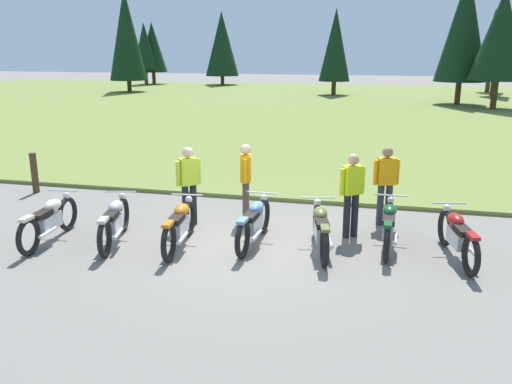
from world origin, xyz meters
TOP-DOWN VIEW (x-y plane):
  - ground_plane at (0.00, 0.00)m, footprint 140.00×140.00m
  - grass_moorland at (0.00, 25.09)m, footprint 80.00×44.00m
  - forest_treeline at (1.86, 33.77)m, footprint 45.94×24.60m
  - motorcycle_cream at (-3.77, -0.68)m, footprint 0.62×2.10m
  - motorcycle_silver at (-2.52, -0.45)m, footprint 0.76×2.06m
  - motorcycle_orange at (-1.23, -0.36)m, footprint 0.62×2.10m
  - motorcycle_sky_blue at (0.08, 0.13)m, footprint 0.62×2.10m
  - motorcycle_olive at (1.35, 0.05)m, footprint 0.73×2.07m
  - motorcycle_british_green at (2.55, 0.54)m, footprint 0.62×2.10m
  - motorcycle_red at (3.73, 0.24)m, footprint 0.71×2.08m
  - rider_with_back_turned at (1.83, 0.98)m, footprint 0.46×0.39m
  - rider_checking_bike at (-0.45, 1.52)m, footprint 0.29×0.54m
  - rider_in_hivis_vest at (-1.52, 0.91)m, footprint 0.42×0.41m
  - rider_near_row_end at (2.46, 1.92)m, footprint 0.52×0.33m
  - trail_marker_post at (-6.32, 2.42)m, footprint 0.12×0.12m

SIDE VIEW (x-z plane):
  - ground_plane at x=0.00m, z-range 0.00..0.00m
  - grass_moorland at x=0.00m, z-range 0.00..0.10m
  - motorcycle_cream at x=-3.77m, z-range 0.00..0.88m
  - motorcycle_silver at x=-2.52m, z-range 0.00..0.88m
  - motorcycle_orange at x=-1.23m, z-range 0.00..0.88m
  - motorcycle_sky_blue at x=0.08m, z-range 0.00..0.88m
  - motorcycle_olive at x=1.35m, z-range 0.00..0.88m
  - motorcycle_british_green at x=2.55m, z-range 0.00..0.88m
  - motorcycle_red at x=3.73m, z-range 0.00..0.88m
  - trail_marker_post at x=-6.32m, z-range 0.00..1.04m
  - rider_with_back_turned at x=1.83m, z-range 0.11..1.78m
  - rider_checking_bike at x=-0.45m, z-range 0.11..1.78m
  - rider_in_hivis_vest at x=-1.52m, z-range 0.11..1.78m
  - rider_near_row_end at x=2.46m, z-range 0.11..1.78m
  - forest_treeline at x=1.86m, z-range 0.00..8.49m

